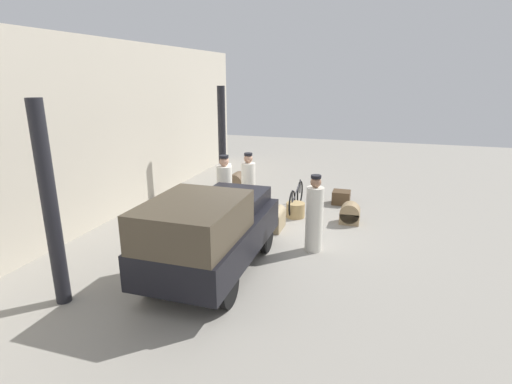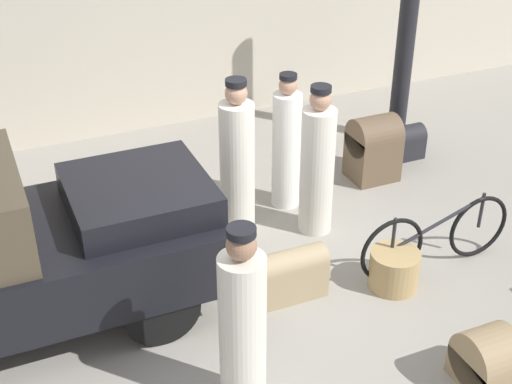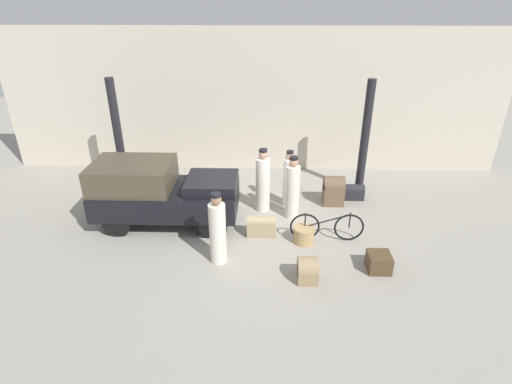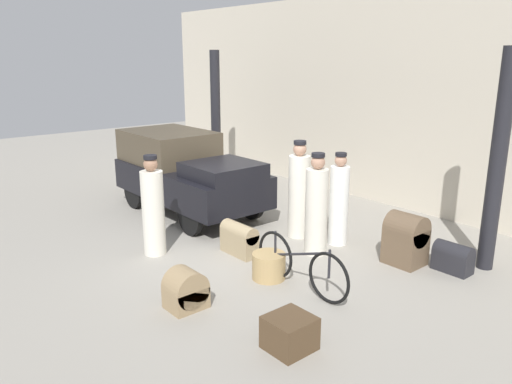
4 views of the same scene
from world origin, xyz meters
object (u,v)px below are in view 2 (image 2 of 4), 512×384
at_px(porter_carrying_trunk, 237,163).
at_px(porter_lifting_near_truck, 287,147).
at_px(conductor_in_dark_uniform, 243,328).
at_px(trunk_wicker_pale, 402,142).
at_px(suitcase_tan_flat, 374,147).
at_px(trunk_barrel_dark, 290,273).
at_px(suitcase_small_leather, 486,361).
at_px(wicker_basket, 394,269).
at_px(porter_with_bicycle, 317,167).
at_px(bicycle, 436,237).

bearing_deg(porter_carrying_trunk, porter_lifting_near_truck, 20.23).
bearing_deg(conductor_in_dark_uniform, trunk_wicker_pale, 41.13).
bearing_deg(suitcase_tan_flat, porter_lifting_near_truck, -173.76).
height_order(suitcase_tan_flat, trunk_barrel_dark, suitcase_tan_flat).
xyz_separation_m(porter_lifting_near_truck, suitcase_small_leather, (0.26, -3.27, -0.51)).
height_order(conductor_in_dark_uniform, trunk_barrel_dark, conductor_in_dark_uniform).
bearing_deg(porter_carrying_trunk, trunk_wicker_pale, 15.00).
distance_m(suitcase_small_leather, trunk_barrel_dark, 1.92).
xyz_separation_m(conductor_in_dark_uniform, trunk_wicker_pale, (3.55, 3.10, -0.53)).
height_order(porter_carrying_trunk, conductor_in_dark_uniform, porter_carrying_trunk).
xyz_separation_m(wicker_basket, porter_lifting_near_truck, (-0.29, 1.86, 0.55)).
bearing_deg(porter_with_bicycle, trunk_wicker_pale, 29.99).
relative_size(conductor_in_dark_uniform, suitcase_small_leather, 3.12).
relative_size(wicker_basket, trunk_wicker_pale, 0.88).
bearing_deg(conductor_in_dark_uniform, porter_lifting_near_truck, 58.28).
bearing_deg(porter_with_bicycle, suitcase_small_leather, -85.78).
bearing_deg(porter_carrying_trunk, wicker_basket, -57.98).
xyz_separation_m(suitcase_tan_flat, trunk_barrel_dark, (-1.98, -1.75, -0.15)).
bearing_deg(trunk_wicker_pale, wicker_basket, -125.13).
height_order(suitcase_small_leather, suitcase_tan_flat, suitcase_tan_flat).
relative_size(porter_carrying_trunk, conductor_in_dark_uniform, 1.06).
bearing_deg(suitcase_tan_flat, suitcase_small_leather, -106.45).
bearing_deg(bicycle, conductor_in_dark_uniform, -159.95).
relative_size(wicker_basket, trunk_barrel_dark, 0.70).
relative_size(porter_lifting_near_truck, suitcase_tan_flat, 1.95).
relative_size(wicker_basket, conductor_in_dark_uniform, 0.30).
distance_m(wicker_basket, trunk_wicker_pale, 2.81).
height_order(bicycle, porter_lifting_near_truck, porter_lifting_near_truck).
distance_m(porter_with_bicycle, trunk_barrel_dark, 1.35).
xyz_separation_m(porter_with_bicycle, suitcase_small_leather, (0.20, -2.64, -0.54)).
relative_size(porter_lifting_near_truck, porter_with_bicycle, 0.95).
bearing_deg(porter_lifting_near_truck, wicker_basket, -81.17).
bearing_deg(conductor_in_dark_uniform, trunk_barrel_dark, 48.65).
xyz_separation_m(bicycle, porter_with_bicycle, (-0.78, 1.13, 0.41)).
bearing_deg(bicycle, trunk_barrel_dark, 174.75).
bearing_deg(wicker_basket, porter_lifting_near_truck, 98.83).
bearing_deg(trunk_barrel_dark, conductor_in_dark_uniform, -131.35).
height_order(bicycle, trunk_wicker_pale, bicycle).
height_order(suitcase_small_leather, trunk_barrel_dark, same).
bearing_deg(wicker_basket, conductor_in_dark_uniform, -157.46).
relative_size(trunk_wicker_pale, suitcase_small_leather, 1.05).
height_order(bicycle, conductor_in_dark_uniform, conductor_in_dark_uniform).
bearing_deg(wicker_basket, bicycle, 10.65).
xyz_separation_m(bicycle, suitcase_tan_flat, (0.43, 1.89, 0.06)).
distance_m(wicker_basket, suitcase_small_leather, 1.41).
bearing_deg(trunk_wicker_pale, conductor_in_dark_uniform, -138.87).
height_order(porter_carrying_trunk, suitcase_small_leather, porter_carrying_trunk).
relative_size(porter_with_bicycle, suitcase_small_leather, 3.18).
height_order(porter_with_bicycle, porter_carrying_trunk, porter_carrying_trunk).
distance_m(trunk_wicker_pale, suitcase_small_leather, 4.06).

